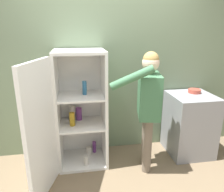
# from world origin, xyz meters

# --- Properties ---
(ground_plane) EXTENTS (12.00, 12.00, 0.00)m
(ground_plane) POSITION_xyz_m (0.00, 0.00, 0.00)
(ground_plane) COLOR #7A664C
(wall_back) EXTENTS (7.00, 0.06, 2.55)m
(wall_back) POSITION_xyz_m (0.00, 0.98, 1.27)
(wall_back) COLOR gray
(wall_back) RESTS_ON ground_plane
(refrigerator) EXTENTS (0.89, 1.19, 1.56)m
(refrigerator) POSITION_xyz_m (-0.50, 0.56, 0.77)
(refrigerator) COLOR white
(refrigerator) RESTS_ON ground_plane
(person) EXTENTS (0.70, 0.59, 1.56)m
(person) POSITION_xyz_m (0.43, 0.35, 0.98)
(person) COLOR #726656
(person) RESTS_ON ground_plane
(counter) EXTENTS (0.61, 0.63, 0.91)m
(counter) POSITION_xyz_m (1.19, 0.62, 0.45)
(counter) COLOR gray
(counter) RESTS_ON ground_plane
(bowl) EXTENTS (0.18, 0.18, 0.05)m
(bowl) POSITION_xyz_m (1.27, 0.71, 0.94)
(bowl) COLOR #B24738
(bowl) RESTS_ON counter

